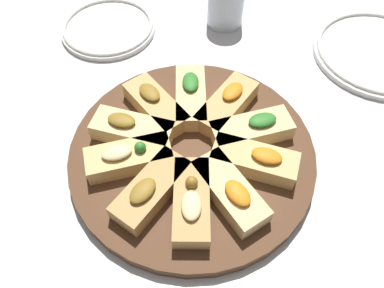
% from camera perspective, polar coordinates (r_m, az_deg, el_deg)
% --- Properties ---
extents(ground_plane, '(3.00, 3.00, 0.00)m').
position_cam_1_polar(ground_plane, '(0.60, 0.00, -1.99)').
color(ground_plane, silver).
extents(serving_board, '(0.39, 0.39, 0.02)m').
position_cam_1_polar(serving_board, '(0.60, 0.00, -1.42)').
color(serving_board, '#51331E').
rests_on(serving_board, ground_plane).
extents(focaccia_slice_0, '(0.14, 0.09, 0.04)m').
position_cam_1_polar(focaccia_slice_0, '(0.60, -9.13, 2.20)').
color(focaccia_slice_0, '#E5C689').
rests_on(focaccia_slice_0, serving_board).
extents(focaccia_slice_1, '(0.12, 0.13, 0.04)m').
position_cam_1_polar(focaccia_slice_1, '(0.57, -9.63, -1.97)').
color(focaccia_slice_1, '#DBB775').
rests_on(focaccia_slice_1, serving_board).
extents(focaccia_slice_2, '(0.05, 0.13, 0.04)m').
position_cam_1_polar(focaccia_slice_2, '(0.53, -6.22, -6.94)').
color(focaccia_slice_2, tan).
rests_on(focaccia_slice_2, serving_board).
extents(focaccia_slice_3, '(0.11, 0.13, 0.04)m').
position_cam_1_polar(focaccia_slice_3, '(0.52, -0.08, -8.69)').
color(focaccia_slice_3, tan).
rests_on(focaccia_slice_3, serving_board).
extents(focaccia_slice_4, '(0.14, 0.09, 0.04)m').
position_cam_1_polar(focaccia_slice_4, '(0.53, 5.83, -7.19)').
color(focaccia_slice_4, '#E5C689').
rests_on(focaccia_slice_4, serving_board).
extents(focaccia_slice_5, '(0.14, 0.09, 0.04)m').
position_cam_1_polar(focaccia_slice_5, '(0.56, 9.57, -2.43)').
color(focaccia_slice_5, '#DBB775').
rests_on(focaccia_slice_5, serving_board).
extents(focaccia_slice_6, '(0.12, 0.13, 0.04)m').
position_cam_1_polar(focaccia_slice_6, '(0.60, 9.13, 2.20)').
color(focaccia_slice_6, '#E5C689').
rests_on(focaccia_slice_6, serving_board).
extents(focaccia_slice_7, '(0.05, 0.13, 0.04)m').
position_cam_1_polar(focaccia_slice_7, '(0.63, 5.29, 6.06)').
color(focaccia_slice_7, tan).
rests_on(focaccia_slice_7, serving_board).
extents(focaccia_slice_8, '(0.12, 0.13, 0.04)m').
position_cam_1_polar(focaccia_slice_8, '(0.64, -0.19, 7.33)').
color(focaccia_slice_8, '#E5C689').
rests_on(focaccia_slice_8, serving_board).
extents(focaccia_slice_9, '(0.14, 0.08, 0.04)m').
position_cam_1_polar(focaccia_slice_9, '(0.62, -5.58, 5.90)').
color(focaccia_slice_9, tan).
rests_on(focaccia_slice_9, serving_board).
extents(plate_left, '(0.20, 0.20, 0.02)m').
position_cam_1_polar(plate_left, '(0.84, -12.64, 16.94)').
color(plate_left, white).
rests_on(plate_left, ground_plane).
extents(plate_right, '(0.25, 0.25, 0.02)m').
position_cam_1_polar(plate_right, '(0.84, 26.56, 12.40)').
color(plate_right, white).
rests_on(plate_right, ground_plane).
extents(water_glass, '(0.07, 0.07, 0.09)m').
position_cam_1_polar(water_glass, '(0.82, 5.15, 20.37)').
color(water_glass, silver).
rests_on(water_glass, ground_plane).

